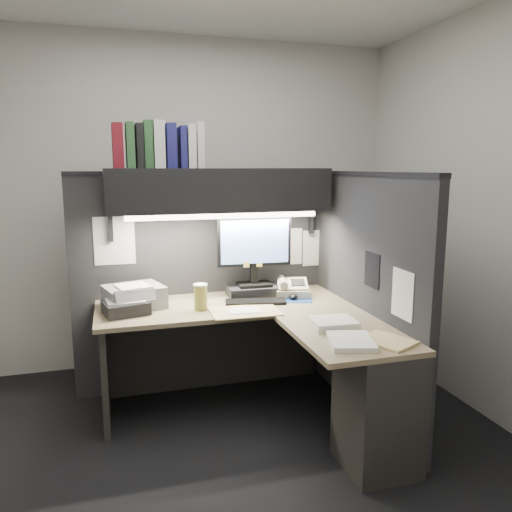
% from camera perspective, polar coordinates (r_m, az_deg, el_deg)
% --- Properties ---
extents(floor, '(3.50, 3.50, 0.00)m').
position_cam_1_polar(floor, '(3.22, -3.17, -20.85)').
color(floor, black).
rests_on(floor, ground).
extents(wall_back, '(3.50, 0.04, 2.70)m').
position_cam_1_polar(wall_back, '(4.25, -7.94, 5.88)').
color(wall_back, '#BAB7B1').
rests_on(wall_back, floor).
extents(wall_front, '(3.50, 0.04, 2.70)m').
position_cam_1_polar(wall_front, '(1.38, 10.53, -2.97)').
color(wall_front, '#BAB7B1').
rests_on(wall_front, floor).
extents(wall_right, '(0.04, 3.00, 2.70)m').
position_cam_1_polar(wall_right, '(3.59, 24.99, 4.27)').
color(wall_right, '#BAB7B1').
rests_on(wall_right, floor).
extents(partition_back, '(1.90, 0.06, 1.60)m').
position_cam_1_polar(partition_back, '(3.78, -6.03, -3.05)').
color(partition_back, black).
rests_on(partition_back, floor).
extents(partition_right, '(0.06, 1.50, 1.60)m').
position_cam_1_polar(partition_right, '(3.40, 12.37, -4.75)').
color(partition_right, black).
rests_on(partition_right, floor).
extents(desk, '(1.70, 1.53, 0.73)m').
position_cam_1_polar(desk, '(3.13, 4.56, -12.74)').
color(desk, '#826F52').
rests_on(desk, floor).
extents(overhead_shelf, '(1.55, 0.34, 0.30)m').
position_cam_1_polar(overhead_shelf, '(3.53, -4.19, 7.54)').
color(overhead_shelf, black).
rests_on(overhead_shelf, partition_back).
extents(task_light_tube, '(1.32, 0.04, 0.04)m').
position_cam_1_polar(task_light_tube, '(3.40, -3.66, 4.58)').
color(task_light_tube, white).
rests_on(task_light_tube, overhead_shelf).
extents(monitor, '(0.54, 0.25, 0.58)m').
position_cam_1_polar(monitor, '(3.60, -0.20, -1.04)').
color(monitor, black).
rests_on(monitor, desk).
extents(keyboard, '(0.43, 0.22, 0.02)m').
position_cam_1_polar(keyboard, '(3.46, -0.06, -5.25)').
color(keyboard, black).
rests_on(keyboard, desk).
extents(mousepad, '(0.29, 0.28, 0.00)m').
position_cam_1_polar(mousepad, '(3.57, 4.49, -4.91)').
color(mousepad, navy).
rests_on(mousepad, desk).
extents(mouse, '(0.10, 0.13, 0.04)m').
position_cam_1_polar(mouse, '(3.57, 4.25, -4.57)').
color(mouse, black).
rests_on(mouse, mousepad).
extents(telephone, '(0.29, 0.30, 0.10)m').
position_cam_1_polar(telephone, '(3.67, 4.15, -3.78)').
color(telephone, '#B8AA8D').
rests_on(telephone, desk).
extents(coffee_cup, '(0.09, 0.09, 0.16)m').
position_cam_1_polar(coffee_cup, '(3.31, -6.35, -4.76)').
color(coffee_cup, '#AFA646').
rests_on(coffee_cup, desk).
extents(printer, '(0.44, 0.40, 0.15)m').
position_cam_1_polar(printer, '(3.44, -13.77, -4.54)').
color(printer, gray).
rests_on(printer, desk).
extents(notebook_stack, '(0.31, 0.28, 0.08)m').
position_cam_1_polar(notebook_stack, '(3.32, -14.65, -5.73)').
color(notebook_stack, black).
rests_on(notebook_stack, desk).
extents(open_folder, '(0.45, 0.30, 0.01)m').
position_cam_1_polar(open_folder, '(3.25, -1.26, -6.37)').
color(open_folder, tan).
rests_on(open_folder, desk).
extents(paper_stack_a, '(0.27, 0.23, 0.05)m').
position_cam_1_polar(paper_stack_a, '(2.98, 8.82, -7.62)').
color(paper_stack_a, white).
rests_on(paper_stack_a, desk).
extents(paper_stack_b, '(0.30, 0.34, 0.03)m').
position_cam_1_polar(paper_stack_b, '(2.74, 10.81, -9.55)').
color(paper_stack_b, white).
rests_on(paper_stack_b, desk).
extents(manila_stack, '(0.31, 0.34, 0.02)m').
position_cam_1_polar(manila_stack, '(2.80, 14.71, -9.39)').
color(manila_stack, tan).
rests_on(manila_stack, desk).
extents(binder_row, '(0.59, 0.25, 0.31)m').
position_cam_1_polar(binder_row, '(3.46, -11.11, 12.25)').
color(binder_row, maroon).
rests_on(binder_row, overhead_shelf).
extents(pinned_papers, '(1.76, 1.31, 0.51)m').
position_cam_1_polar(pinned_papers, '(3.47, 1.36, 0.10)').
color(pinned_papers, white).
rests_on(pinned_papers, partition_back).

